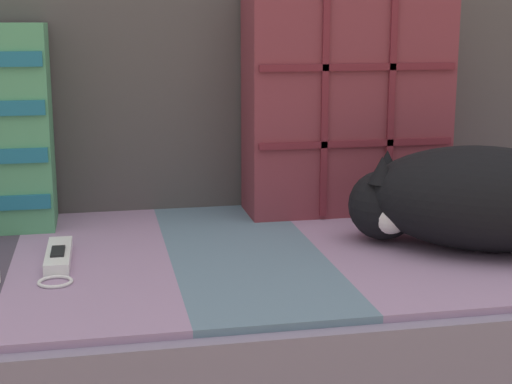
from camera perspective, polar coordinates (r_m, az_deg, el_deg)
couch at (r=1.36m, az=-1.31°, el=-11.65°), size 1.77×0.79×0.39m
sofa_backrest at (r=1.57m, az=-3.51°, el=7.69°), size 1.73×0.14×0.46m
throw_pillow_quilted at (r=1.48m, az=6.60°, el=6.52°), size 0.38×0.14×0.41m
sleeping_cat at (r=1.29m, az=15.32°, el=-0.56°), size 0.42×0.36×0.16m
game_remote_far at (r=1.22m, az=-14.18°, el=-4.63°), size 0.05×0.20×0.02m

